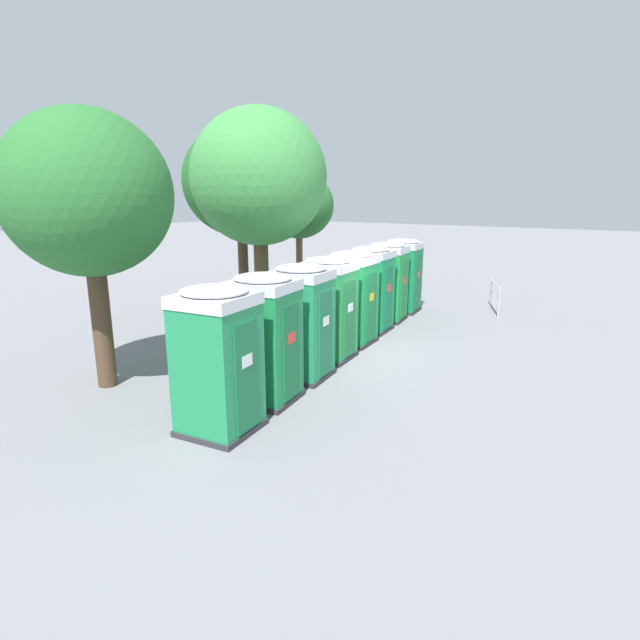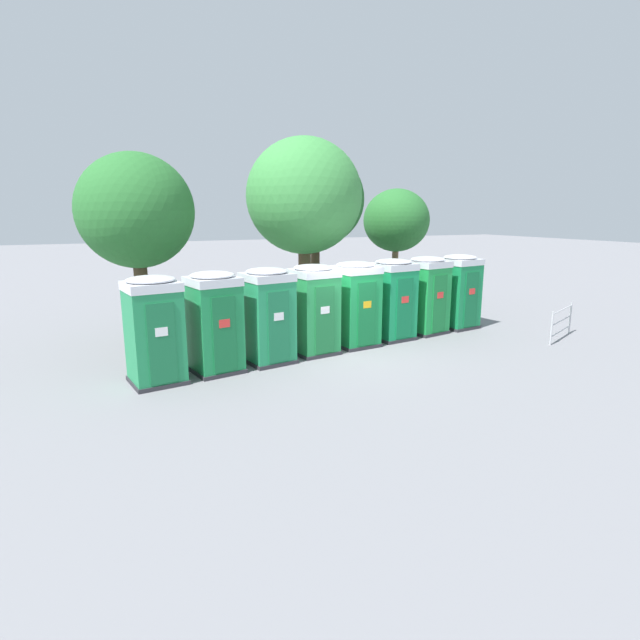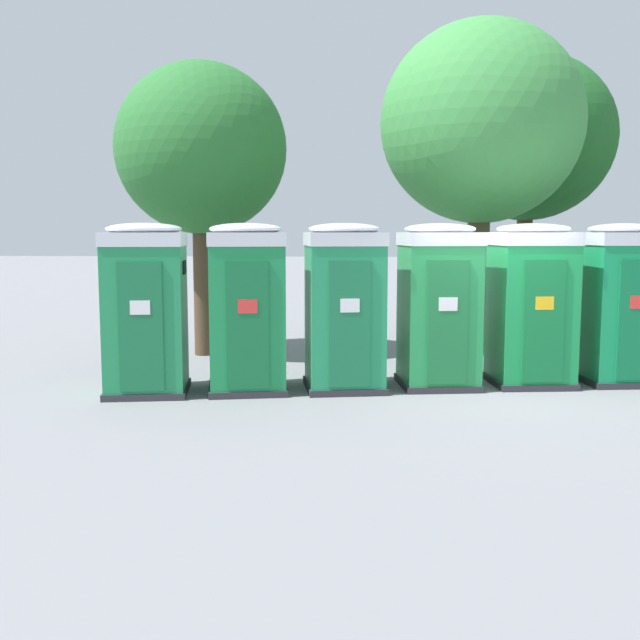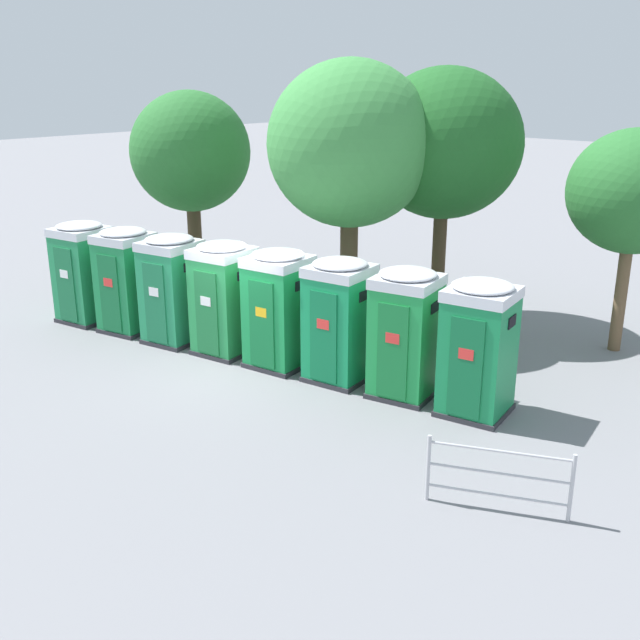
# 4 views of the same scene
# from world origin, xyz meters

# --- Properties ---
(ground_plane) EXTENTS (120.00, 120.00, 0.00)m
(ground_plane) POSITION_xyz_m (0.00, 0.00, 0.00)
(ground_plane) COLOR slate
(portapotty_0) EXTENTS (1.36, 1.37, 2.54)m
(portapotty_0) POSITION_xyz_m (-5.19, -0.45, 1.28)
(portapotty_0) COLOR #2D2D33
(portapotty_0) RESTS_ON ground
(portapotty_1) EXTENTS (1.37, 1.40, 2.54)m
(portapotty_1) POSITION_xyz_m (-3.73, -0.19, 1.28)
(portapotty_1) COLOR #2D2D33
(portapotty_1) RESTS_ON ground
(portapotty_2) EXTENTS (1.36, 1.38, 2.54)m
(portapotty_2) POSITION_xyz_m (-2.26, 0.04, 1.28)
(portapotty_2) COLOR #2D2D33
(portapotty_2) RESTS_ON ground
(portapotty_3) EXTENTS (1.33, 1.35, 2.54)m
(portapotty_3) POSITION_xyz_m (-0.81, 0.34, 1.28)
(portapotty_3) COLOR #2D2D33
(portapotty_3) RESTS_ON ground
(portapotty_4) EXTENTS (1.34, 1.34, 2.54)m
(portapotty_4) POSITION_xyz_m (0.66, 0.59, 1.28)
(portapotty_4) COLOR #2D2D33
(portapotty_4) RESTS_ON ground
(portapotty_5) EXTENTS (1.33, 1.34, 2.54)m
(portapotty_5) POSITION_xyz_m (2.12, 0.85, 1.28)
(portapotty_5) COLOR #2D2D33
(portapotty_5) RESTS_ON ground
(portapotty_6) EXTENTS (1.38, 1.40, 2.54)m
(portapotty_6) POSITION_xyz_m (3.58, 1.09, 1.28)
(portapotty_6) COLOR #2D2D33
(portapotty_6) RESTS_ON ground
(portapotty_7) EXTENTS (1.37, 1.37, 2.54)m
(portapotty_7) POSITION_xyz_m (5.06, 1.27, 1.28)
(portapotty_7) COLOR #2D2D33
(portapotty_7) RESTS_ON ground
(street_tree_0) EXTENTS (2.84, 2.84, 4.95)m
(street_tree_0) POSITION_xyz_m (5.72, 6.35, 3.59)
(street_tree_0) COLOR brown
(street_tree_0) RESTS_ON ground
(street_tree_1) EXTENTS (3.71, 3.71, 6.20)m
(street_tree_1) POSITION_xyz_m (1.49, 5.43, 4.40)
(street_tree_1) COLOR #4C3826
(street_tree_1) RESTS_ON ground
(street_tree_2) EXTENTS (3.27, 3.27, 5.61)m
(street_tree_2) POSITION_xyz_m (-5.12, 3.10, 3.95)
(street_tree_2) COLOR #4C3826
(street_tree_2) RESTS_ON ground
(street_tree_3) EXTENTS (3.84, 3.84, 6.37)m
(street_tree_3) POSITION_xyz_m (0.22, 3.45, 4.44)
(street_tree_3) COLOR brown
(street_tree_3) RESTS_ON ground
(event_barrier) EXTENTS (1.87, 0.90, 1.05)m
(event_barrier) POSITION_xyz_m (6.99, -1.40, 0.57)
(event_barrier) COLOR #B7B7BC
(event_barrier) RESTS_ON ground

